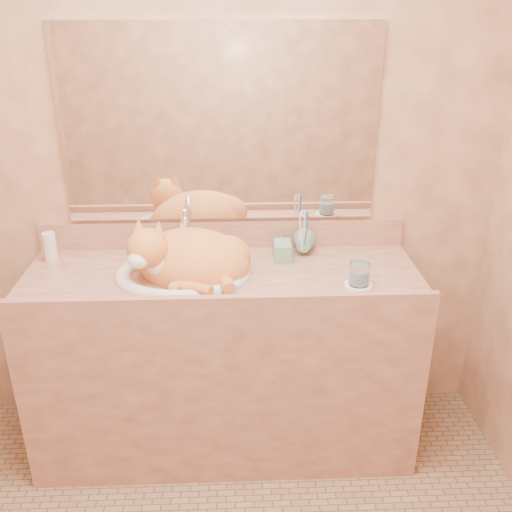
{
  "coord_description": "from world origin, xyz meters",
  "views": [
    {
      "loc": [
        0.05,
        -1.36,
        1.85
      ],
      "look_at": [
        0.14,
        0.7,
        0.93
      ],
      "focal_mm": 40.0,
      "sensor_mm": 36.0,
      "label": 1
    }
  ],
  "objects_px": {
    "water_glass": "(359,274)",
    "cat": "(187,256)",
    "vanity_counter": "(225,360)",
    "toothbrush_cup": "(303,248)",
    "sink_basin": "(182,257)",
    "soap_dispenser": "(283,246)"
  },
  "relations": [
    {
      "from": "sink_basin",
      "to": "cat",
      "type": "bearing_deg",
      "value": 22.88
    },
    {
      "from": "cat",
      "to": "water_glass",
      "type": "xyz_separation_m",
      "value": [
        0.66,
        -0.13,
        -0.03
      ]
    },
    {
      "from": "vanity_counter",
      "to": "cat",
      "type": "bearing_deg",
      "value": -173.5
    },
    {
      "from": "sink_basin",
      "to": "toothbrush_cup",
      "type": "height_order",
      "value": "sink_basin"
    },
    {
      "from": "sink_basin",
      "to": "water_glass",
      "type": "height_order",
      "value": "sink_basin"
    },
    {
      "from": "water_glass",
      "to": "sink_basin",
      "type": "bearing_deg",
      "value": 169.46
    },
    {
      "from": "water_glass",
      "to": "soap_dispenser",
      "type": "bearing_deg",
      "value": 140.43
    },
    {
      "from": "water_glass",
      "to": "toothbrush_cup",
      "type": "bearing_deg",
      "value": 122.82
    },
    {
      "from": "vanity_counter",
      "to": "water_glass",
      "type": "relative_size",
      "value": 17.58
    },
    {
      "from": "vanity_counter",
      "to": "cat",
      "type": "distance_m",
      "value": 0.53
    },
    {
      "from": "soap_dispenser",
      "to": "water_glass",
      "type": "relative_size",
      "value": 1.78
    },
    {
      "from": "sink_basin",
      "to": "water_glass",
      "type": "bearing_deg",
      "value": -1.52
    },
    {
      "from": "sink_basin",
      "to": "water_glass",
      "type": "distance_m",
      "value": 0.69
    },
    {
      "from": "water_glass",
      "to": "cat",
      "type": "bearing_deg",
      "value": 168.84
    },
    {
      "from": "vanity_counter",
      "to": "cat",
      "type": "xyz_separation_m",
      "value": [
        -0.14,
        -0.02,
        0.51
      ]
    },
    {
      "from": "vanity_counter",
      "to": "toothbrush_cup",
      "type": "xyz_separation_m",
      "value": [
        0.34,
        0.13,
        0.47
      ]
    },
    {
      "from": "soap_dispenser",
      "to": "water_glass",
      "type": "height_order",
      "value": "soap_dispenser"
    },
    {
      "from": "toothbrush_cup",
      "to": "water_glass",
      "type": "distance_m",
      "value": 0.33
    },
    {
      "from": "vanity_counter",
      "to": "toothbrush_cup",
      "type": "height_order",
      "value": "toothbrush_cup"
    },
    {
      "from": "sink_basin",
      "to": "cat",
      "type": "height_order",
      "value": "cat"
    },
    {
      "from": "vanity_counter",
      "to": "toothbrush_cup",
      "type": "distance_m",
      "value": 0.6
    },
    {
      "from": "vanity_counter",
      "to": "sink_basin",
      "type": "relative_size",
      "value": 3.04
    }
  ]
}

